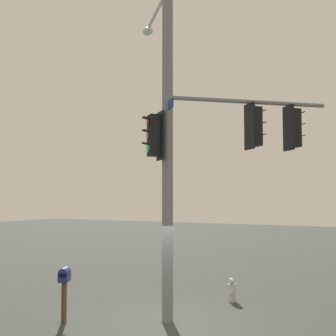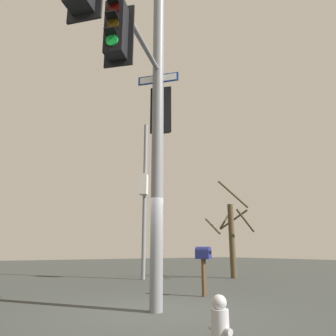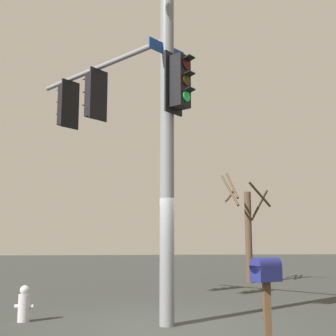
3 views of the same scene
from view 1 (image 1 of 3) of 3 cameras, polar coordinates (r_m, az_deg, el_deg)
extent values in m
plane|color=#303330|center=(12.03, -0.33, -19.49)|extent=(80.00, 80.00, 0.00)
cylinder|color=slate|center=(11.69, -0.06, 2.78)|extent=(0.30, 0.30, 9.19)
cylinder|color=silver|center=(14.20, -1.49, 19.70)|extent=(2.25, 1.96, 0.10)
ellipsoid|color=silver|center=(15.47, -2.64, 17.35)|extent=(0.69, 0.66, 0.20)
cylinder|color=slate|center=(12.66, 10.47, 8.47)|extent=(3.16, 3.64, 0.12)
cube|color=black|center=(12.60, 11.23, 5.30)|extent=(0.47, 0.47, 1.10)
cube|color=black|center=(12.52, 10.55, 5.35)|extent=(0.43, 0.42, 1.30)
cylinder|color=#2F0403|center=(12.74, 11.87, 6.76)|extent=(0.18, 0.18, 0.22)
cube|color=black|center=(12.79, 12.16, 7.27)|extent=(0.26, 0.26, 0.06)
cylinder|color=#352504|center=(12.68, 11.89, 5.25)|extent=(0.18, 0.18, 0.22)
cube|color=black|center=(12.73, 12.18, 5.76)|extent=(0.26, 0.26, 0.06)
cylinder|color=#19D147|center=(12.63, 11.91, 3.73)|extent=(0.18, 0.18, 0.22)
cube|color=black|center=(12.68, 12.20, 4.25)|extent=(0.26, 0.26, 0.06)
cylinder|color=slate|center=(12.71, 11.20, 8.08)|extent=(0.04, 0.04, 0.15)
cube|color=black|center=(13.14, 16.04, 5.00)|extent=(0.47, 0.46, 1.10)
cube|color=black|center=(13.06, 15.40, 5.05)|extent=(0.44, 0.41, 1.30)
cylinder|color=#2F0403|center=(13.28, 16.63, 6.41)|extent=(0.18, 0.17, 0.22)
cube|color=black|center=(13.34, 16.89, 6.89)|extent=(0.26, 0.26, 0.06)
cylinder|color=#352504|center=(13.23, 16.65, 4.96)|extent=(0.18, 0.17, 0.22)
cube|color=black|center=(13.29, 16.92, 5.45)|extent=(0.26, 0.26, 0.06)
cylinder|color=#19D147|center=(13.18, 16.68, 3.49)|extent=(0.18, 0.17, 0.22)
cube|color=black|center=(13.24, 16.95, 3.99)|extent=(0.26, 0.26, 0.06)
cylinder|color=slate|center=(13.25, 15.99, 7.67)|extent=(0.04, 0.04, 0.15)
cube|color=black|center=(11.65, -1.83, 4.24)|extent=(0.47, 0.47, 1.10)
cube|color=black|center=(11.70, -1.03, 4.20)|extent=(0.42, 0.43, 1.30)
cylinder|color=#2F0403|center=(11.66, -2.61, 5.93)|extent=(0.17, 0.18, 0.22)
cube|color=black|center=(11.66, -2.96, 6.53)|extent=(0.26, 0.26, 0.06)
cylinder|color=#352504|center=(11.61, -2.61, 4.27)|extent=(0.17, 0.18, 0.22)
cube|color=black|center=(11.60, -2.97, 4.87)|extent=(0.26, 0.26, 0.06)
cylinder|color=#19D147|center=(11.56, -2.62, 2.60)|extent=(0.17, 0.18, 0.22)
cube|color=black|center=(11.56, -2.97, 3.21)|extent=(0.26, 0.26, 0.06)
cube|color=navy|center=(11.87, -0.06, 8.01)|extent=(0.83, 0.76, 0.24)
cube|color=white|center=(11.87, 0.02, 8.01)|extent=(0.75, 0.68, 0.18)
cylinder|color=#B2B2B7|center=(14.29, 8.32, -15.78)|extent=(0.24, 0.24, 0.55)
sphere|color=#B2B2B7|center=(14.22, 8.31, -14.38)|extent=(0.20, 0.20, 0.20)
cylinder|color=#B2B2B7|center=(14.41, 8.51, -15.56)|extent=(0.10, 0.09, 0.09)
cylinder|color=#B2B2B7|center=(14.15, 8.13, -15.79)|extent=(0.10, 0.09, 0.09)
cube|color=#4C3823|center=(12.24, -13.38, -16.58)|extent=(0.10, 0.10, 1.05)
cube|color=navy|center=(12.11, -13.33, -13.61)|extent=(0.50, 0.41, 0.24)
cylinder|color=navy|center=(12.09, -13.32, -13.05)|extent=(0.50, 0.41, 0.24)
camera|label=2|loc=(16.71, 22.07, -10.21)|focal=32.94mm
camera|label=3|loc=(18.39, -24.94, -8.35)|focal=48.23mm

